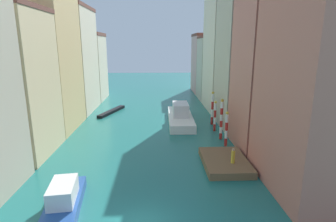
{
  "coord_description": "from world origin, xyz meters",
  "views": [
    {
      "loc": [
        1.27,
        -15.3,
        11.5
      ],
      "look_at": [
        2.87,
        25.65,
        1.5
      ],
      "focal_mm": 28.92,
      "sensor_mm": 36.0,
      "label": 1
    }
  ],
  "objects": [
    {
      "name": "building_left_4",
      "position": [
        -13.57,
        43.64,
        7.03
      ],
      "size": [
        6.82,
        9.1,
        14.03
      ],
      "color": "beige",
      "rests_on": "ground"
    },
    {
      "name": "gondola_black",
      "position": [
        -6.79,
        30.91,
        0.24
      ],
      "size": [
        3.62,
        8.04,
        0.47
      ],
      "color": "black",
      "rests_on": "ground"
    },
    {
      "name": "building_right_3",
      "position": [
        13.57,
        33.33,
        11.12
      ],
      "size": [
        6.82,
        11.03,
        22.22
      ],
      "color": "beige",
      "rests_on": "ground"
    },
    {
      "name": "waterfront_dock",
      "position": [
        7.81,
        9.07,
        0.34
      ],
      "size": [
        4.23,
        6.33,
        0.69
      ],
      "color": "brown",
      "rests_on": "ground"
    },
    {
      "name": "ground_plane",
      "position": [
        0.0,
        24.5,
        0.0
      ],
      "size": [
        154.0,
        154.0,
        0.0
      ],
      "primitive_type": "plane",
      "color": "#1E6B66"
    },
    {
      "name": "mooring_pole_0",
      "position": [
        9.17,
        14.24,
        2.14
      ],
      "size": [
        0.37,
        0.37,
        4.17
      ],
      "color": "red",
      "rests_on": "ground"
    },
    {
      "name": "person_on_dock",
      "position": [
        8.29,
        8.08,
        1.36
      ],
      "size": [
        0.36,
        0.36,
        1.46
      ],
      "color": "gold",
      "rests_on": "waterfront_dock"
    },
    {
      "name": "building_right_1",
      "position": [
        13.57,
        13.97,
        10.38
      ],
      "size": [
        6.82,
        7.96,
        20.74
      ],
      "color": "#C6705B",
      "rests_on": "ground"
    },
    {
      "name": "building_right_5",
      "position": [
        13.57,
        52.27,
        7.12
      ],
      "size": [
        6.82,
        10.12,
        14.22
      ],
      "color": "tan",
      "rests_on": "ground"
    },
    {
      "name": "vaporetto_white",
      "position": [
        4.71,
        24.46,
        0.98
      ],
      "size": [
        3.69,
        11.86,
        2.97
      ],
      "color": "white",
      "rests_on": "ground"
    },
    {
      "name": "building_right_4",
      "position": [
        13.57,
        43.15,
        6.66
      ],
      "size": [
        6.82,
        7.94,
        13.31
      ],
      "color": "#BCB299",
      "rests_on": "ground"
    },
    {
      "name": "mooring_pole_2",
      "position": [
        9.05,
        19.99,
        2.16
      ],
      "size": [
        0.35,
        0.35,
        4.21
      ],
      "color": "red",
      "rests_on": "ground"
    },
    {
      "name": "mooring_pole_1",
      "position": [
        9.13,
        16.66,
        2.63
      ],
      "size": [
        0.38,
        0.38,
        5.14
      ],
      "color": "red",
      "rests_on": "ground"
    },
    {
      "name": "building_left_1",
      "position": [
        -13.57,
        12.94,
        7.69
      ],
      "size": [
        6.82,
        8.39,
        15.37
      ],
      "color": "beige",
      "rests_on": "ground"
    },
    {
      "name": "mooring_pole_3",
      "position": [
        9.3,
        23.13,
        2.55
      ],
      "size": [
        0.39,
        0.39,
        4.98
      ],
      "color": "red",
      "rests_on": "ground"
    },
    {
      "name": "building_right_0",
      "position": [
        13.57,
        4.62,
        9.43
      ],
      "size": [
        6.82,
        10.19,
        18.83
      ],
      "color": "#C6705B",
      "rests_on": "ground"
    },
    {
      "name": "motorboat_0",
      "position": [
        -5.47,
        2.12,
        0.76
      ],
      "size": [
        3.1,
        7.26,
        2.08
      ],
      "color": "#234C93",
      "rests_on": "ground"
    },
    {
      "name": "building_right_2",
      "position": [
        13.57,
        22.86,
        9.95
      ],
      "size": [
        6.82,
        9.15,
        19.88
      ],
      "color": "#BCB299",
      "rests_on": "ground"
    },
    {
      "name": "building_left_3",
      "position": [
        -13.57,
        33.1,
        9.0
      ],
      "size": [
        6.82,
        11.27,
        17.99
      ],
      "color": "beige",
      "rests_on": "ground"
    },
    {
      "name": "building_left_2",
      "position": [
        -13.57,
        22.18,
        9.44
      ],
      "size": [
        6.82,
        10.14,
        18.86
      ],
      "color": "#DBB77A",
      "rests_on": "ground"
    }
  ]
}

